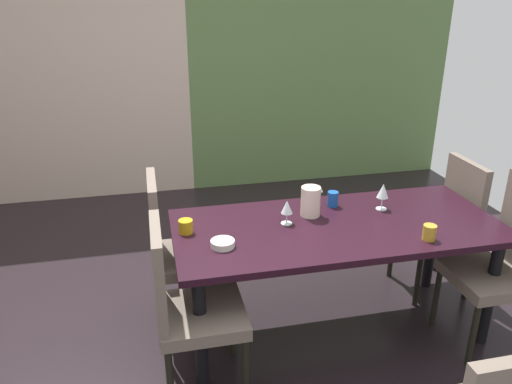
# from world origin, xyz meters

# --- Properties ---
(ground_plane) EXTENTS (5.85, 5.33, 0.02)m
(ground_plane) POSITION_xyz_m (0.00, 0.00, -0.01)
(ground_plane) COLOR black
(back_panel_interior) EXTENTS (3.03, 0.10, 2.64)m
(back_panel_interior) POSITION_xyz_m (-1.41, 2.62, 1.32)
(back_panel_interior) COLOR beige
(back_panel_interior) RESTS_ON ground_plane
(garden_window_panel) EXTENTS (2.82, 0.10, 2.64)m
(garden_window_panel) POSITION_xyz_m (1.52, 2.62, 1.32)
(garden_window_panel) COLOR #5B7944
(garden_window_panel) RESTS_ON ground_plane
(dining_table) EXTENTS (1.91, 0.84, 0.74)m
(dining_table) POSITION_xyz_m (0.70, -0.02, 0.65)
(dining_table) COLOR black
(dining_table) RESTS_ON ground_plane
(chair_left_far) EXTENTS (0.45, 0.44, 0.99)m
(chair_left_far) POSITION_xyz_m (-0.23, 0.28, 0.54)
(chair_left_far) COLOR #6E5F54
(chair_left_far) RESTS_ON ground_plane
(chair_right_near) EXTENTS (0.44, 0.44, 1.03)m
(chair_right_near) POSITION_xyz_m (1.63, -0.32, 0.56)
(chair_right_near) COLOR #6E5F54
(chair_right_near) RESTS_ON ground_plane
(chair_right_far) EXTENTS (0.44, 0.44, 0.94)m
(chair_right_far) POSITION_xyz_m (1.62, 0.28, 0.52)
(chair_right_far) COLOR #6E5F54
(chair_right_far) RESTS_ON ground_plane
(chair_left_near) EXTENTS (0.45, 0.44, 0.97)m
(chair_left_near) POSITION_xyz_m (-0.23, -0.32, 0.53)
(chair_left_near) COLOR #6E5F54
(chair_left_near) RESTS_ON ground_plane
(wine_glass_front) EXTENTS (0.07, 0.07, 0.15)m
(wine_glass_front) POSITION_xyz_m (0.41, 0.05, 0.84)
(wine_glass_front) COLOR silver
(wine_glass_front) RESTS_ON dining_table
(wine_glass_corner) EXTENTS (0.07, 0.07, 0.17)m
(wine_glass_corner) POSITION_xyz_m (1.04, 0.12, 0.85)
(wine_glass_corner) COLOR silver
(wine_glass_corner) RESTS_ON dining_table
(serving_bowl_center) EXTENTS (0.13, 0.13, 0.04)m
(serving_bowl_center) POSITION_xyz_m (-0.00, -0.14, 0.75)
(serving_bowl_center) COLOR silver
(serving_bowl_center) RESTS_ON dining_table
(cup_right) EXTENTS (0.07, 0.07, 0.09)m
(cup_right) POSITION_xyz_m (0.76, 0.24, 0.78)
(cup_right) COLOR #184CA0
(cup_right) RESTS_ON dining_table
(cup_rear) EXTENTS (0.08, 0.08, 0.08)m
(cup_rear) POSITION_xyz_m (-0.18, 0.07, 0.77)
(cup_rear) COLOR #B88D15
(cup_rear) RESTS_ON dining_table
(cup_east) EXTENTS (0.07, 0.07, 0.09)m
(cup_east) POSITION_xyz_m (1.11, -0.31, 0.78)
(cup_east) COLOR #B28727
(cup_east) RESTS_ON dining_table
(pitcher_left) EXTENTS (0.13, 0.12, 0.18)m
(pitcher_left) POSITION_xyz_m (0.58, 0.13, 0.83)
(pitcher_left) COLOR beige
(pitcher_left) RESTS_ON dining_table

